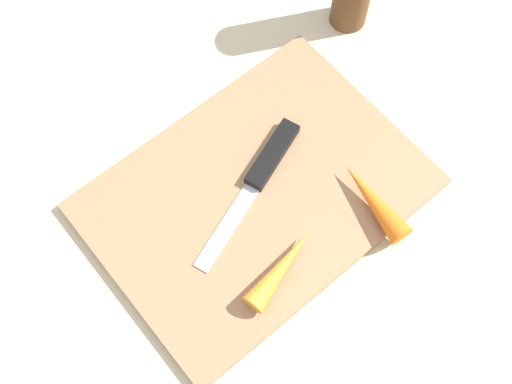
# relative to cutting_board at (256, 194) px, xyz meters

# --- Properties ---
(ground_plane) EXTENTS (1.40, 1.40, 0.00)m
(ground_plane) POSITION_rel_cutting_board_xyz_m (0.00, 0.00, -0.01)
(ground_plane) COLOR #C6B793
(cutting_board) EXTENTS (0.36, 0.26, 0.01)m
(cutting_board) POSITION_rel_cutting_board_xyz_m (0.00, 0.00, 0.00)
(cutting_board) COLOR #99704C
(cutting_board) RESTS_ON ground_plane
(knife) EXTENTS (0.19, 0.09, 0.01)m
(knife) POSITION_rel_cutting_board_xyz_m (0.03, 0.02, 0.01)
(knife) COLOR #B7B7BC
(knife) RESTS_ON cutting_board
(carrot_long) EXTENTS (0.04, 0.10, 0.03)m
(carrot_long) POSITION_rel_cutting_board_xyz_m (0.09, -0.09, 0.02)
(carrot_long) COLOR orange
(carrot_long) RESTS_ON cutting_board
(carrot_short) EXTENTS (0.10, 0.05, 0.03)m
(carrot_short) POSITION_rel_cutting_board_xyz_m (-0.04, -0.09, 0.02)
(carrot_short) COLOR orange
(carrot_short) RESTS_ON cutting_board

